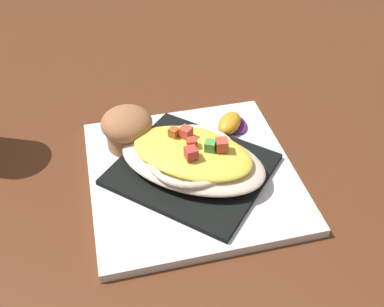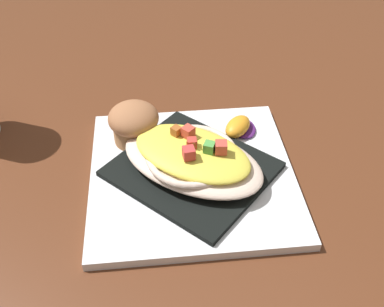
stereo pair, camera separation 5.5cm
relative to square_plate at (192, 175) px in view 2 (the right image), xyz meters
The scene contains 6 objects.
ground_plane 0.01m from the square_plate, ahead, with size 2.60×2.60×0.00m, color #5A2F1A.
square_plate is the anchor object (origin of this frame).
folded_napkin 0.01m from the square_plate, ahead, with size 0.18×0.16×0.01m, color black.
gratin_dish 0.03m from the square_plate, 116.35° to the right, with size 0.21×0.21×0.05m.
muffin 0.11m from the square_plate, 37.18° to the left, with size 0.07×0.07×0.06m.
orange_garnish 0.10m from the square_plate, 53.02° to the right, with size 0.06×0.06×0.02m.
Camera 2 is at (-0.40, 0.10, 0.41)m, focal length 42.44 mm.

